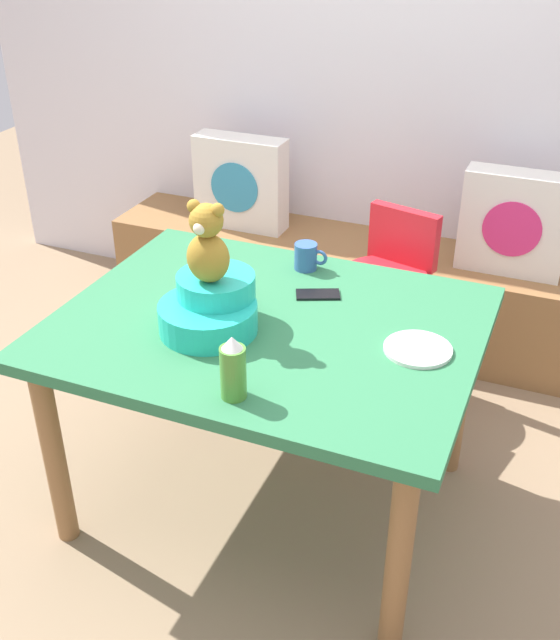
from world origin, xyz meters
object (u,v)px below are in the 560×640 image
at_px(dining_table, 268,347).
at_px(dinner_plate_near, 418,349).
at_px(infant_seat_teal, 211,307).
at_px(ketchup_bottle, 233,369).
at_px(pillow_floral_right, 514,223).
at_px(pillow_floral_left, 241,183).
at_px(coffee_mug, 307,256).
at_px(cell_phone, 318,294).
at_px(teddy_bear, 207,245).
at_px(highchair, 386,281).

distance_m(dining_table, dinner_plate_near, 0.48).
xyz_separation_m(infant_seat_teal, ketchup_bottle, (0.22, -0.30, 0.02)).
bearing_deg(dinner_plate_near, pillow_floral_right, 84.43).
distance_m(pillow_floral_left, pillow_floral_right, 1.27).
bearing_deg(dining_table, coffee_mug, 92.88).
bearing_deg(ketchup_bottle, dinner_plate_near, 45.65).
bearing_deg(ketchup_bottle, cell_phone, 88.83).
distance_m(ketchup_bottle, coffee_mug, 0.79).
height_order(dining_table, teddy_bear, teddy_bear).
xyz_separation_m(pillow_floral_left, cell_phone, (0.76, -1.02, 0.06)).
distance_m(infant_seat_teal, cell_phone, 0.40).
height_order(teddy_bear, coffee_mug, teddy_bear).
xyz_separation_m(ketchup_bottle, dinner_plate_near, (0.40, 0.41, -0.08)).
bearing_deg(pillow_floral_left, pillow_floral_right, 0.00).
bearing_deg(coffee_mug, highchair, 67.21).
relative_size(pillow_floral_right, dinner_plate_near, 2.20).
height_order(coffee_mug, dinner_plate_near, coffee_mug).
relative_size(pillow_floral_left, dinner_plate_near, 2.20).
bearing_deg(cell_phone, coffee_mug, 8.15).
bearing_deg(ketchup_bottle, infant_seat_teal, 126.25).
distance_m(highchair, cell_phone, 0.65).
height_order(infant_seat_teal, teddy_bear, teddy_bear).
height_order(teddy_bear, dinner_plate_near, teddy_bear).
height_order(pillow_floral_left, pillow_floral_right, same).
bearing_deg(pillow_floral_right, teddy_bear, -118.77).
distance_m(pillow_floral_left, teddy_bear, 1.48).
height_order(teddy_bear, cell_phone, teddy_bear).
height_order(pillow_floral_left, coffee_mug, pillow_floral_left).
distance_m(pillow_floral_right, highchair, 0.62).
distance_m(highchair, infant_seat_teal, 1.02).
height_order(dining_table, dinner_plate_near, dinner_plate_near).
distance_m(dining_table, coffee_mug, 0.42).
xyz_separation_m(dining_table, teddy_bear, (-0.14, -0.10, 0.37)).
xyz_separation_m(ketchup_bottle, coffee_mug, (-0.09, 0.79, -0.04)).
height_order(dining_table, ketchup_bottle, ketchup_bottle).
height_order(pillow_floral_right, dinner_plate_near, pillow_floral_right).
xyz_separation_m(pillow_floral_right, dinner_plate_near, (-0.12, -1.23, 0.07)).
height_order(ketchup_bottle, coffee_mug, ketchup_bottle).
bearing_deg(dinner_plate_near, ketchup_bottle, -134.35).
bearing_deg(coffee_mug, pillow_floral_right, 54.30).
relative_size(infant_seat_teal, teddy_bear, 1.32).
height_order(infant_seat_teal, ketchup_bottle, ketchup_bottle).
bearing_deg(highchair, dining_table, -101.21).
relative_size(pillow_floral_right, cell_phone, 3.06).
distance_m(coffee_mug, cell_phone, 0.21).
xyz_separation_m(pillow_floral_left, highchair, (0.84, -0.42, -0.16)).
bearing_deg(dinner_plate_near, pillow_floral_left, 133.05).
bearing_deg(dinner_plate_near, teddy_bear, -169.81).
bearing_deg(pillow_floral_left, dining_table, -61.39).
relative_size(pillow_floral_left, highchair, 0.56).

